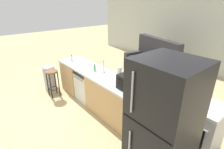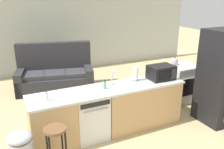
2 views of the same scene
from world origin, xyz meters
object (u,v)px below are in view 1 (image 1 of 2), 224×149
object	(u,v)px
refrigerator	(161,130)
trash_bin	(50,77)
dish_soap_bottle	(72,58)
couch	(152,64)
stove_range	(196,125)
paper_towel_roll	(119,73)
microwave	(132,83)
dishwasher	(89,85)
soap_bottle	(94,68)
kettle	(196,92)
bar_stool	(52,78)

from	to	relation	value
refrigerator	trash_bin	size ratio (longest dim) A/B	2.56
dish_soap_bottle	couch	size ratio (longest dim) A/B	0.08
stove_range	couch	bearing A→B (deg)	141.48
stove_range	refrigerator	bearing A→B (deg)	-90.01
paper_towel_roll	microwave	bearing A→B (deg)	-15.96
dishwasher	paper_towel_roll	distance (m)	1.20
dishwasher	refrigerator	distance (m)	2.71
microwave	paper_towel_roll	distance (m)	0.53
stove_range	refrigerator	distance (m)	1.20
refrigerator	couch	distance (m)	4.17
dish_soap_bottle	refrigerator	bearing A→B (deg)	-8.43
soap_bottle	dish_soap_bottle	bearing A→B (deg)	-177.17
dish_soap_bottle	couch	xyz separation A→B (m)	(0.71, 2.70, -0.58)
dishwasher	kettle	distance (m)	2.59
dishwasher	couch	distance (m)	2.64
microwave	refrigerator	bearing A→B (deg)	-27.09
dishwasher	bar_stool	world-z (taller)	dishwasher
soap_bottle	bar_stool	distance (m)	1.33
bar_stool	trash_bin	world-z (taller)	same
dishwasher	stove_range	xyz separation A→B (m)	(2.60, 0.55, 0.03)
bar_stool	soap_bottle	bearing A→B (deg)	31.95
dishwasher	kettle	size ratio (longest dim) A/B	4.10
refrigerator	kettle	size ratio (longest dim) A/B	9.23
kettle	trash_bin	bearing A→B (deg)	-161.07
paper_towel_roll	refrigerator	bearing A→B (deg)	-23.70
dishwasher	paper_towel_roll	world-z (taller)	paper_towel_roll
microwave	couch	distance (m)	3.14
dishwasher	paper_towel_roll	bearing A→B (deg)	8.03
trash_bin	bar_stool	bearing A→B (deg)	-10.70
refrigerator	microwave	xyz separation A→B (m)	(-1.07, 0.55, 0.09)
refrigerator	soap_bottle	distance (m)	2.36
bar_stool	trash_bin	distance (m)	0.50
kettle	dishwasher	bearing A→B (deg)	-164.42
dish_soap_bottle	soap_bottle	bearing A→B (deg)	2.83
refrigerator	dish_soap_bottle	xyz separation A→B (m)	(-3.34, 0.49, 0.03)
refrigerator	bar_stool	bearing A→B (deg)	-178.00
stove_range	kettle	xyz separation A→B (m)	(-0.17, 0.13, 0.53)
stove_range	bar_stool	xyz separation A→B (m)	(-3.36, -1.22, 0.08)
dish_soap_bottle	trash_bin	world-z (taller)	dish_soap_bottle
paper_towel_roll	couch	world-z (taller)	couch
refrigerator	trash_bin	world-z (taller)	refrigerator
stove_range	refrigerator	world-z (taller)	refrigerator
microwave	soap_bottle	bearing A→B (deg)	-179.89
bar_stool	trash_bin	xyz separation A→B (m)	(-0.47, 0.09, -0.16)
paper_towel_roll	bar_stool	size ratio (longest dim) A/B	0.38
refrigerator	paper_towel_roll	world-z (taller)	refrigerator
microwave	trash_bin	size ratio (longest dim) A/B	0.68
refrigerator	couch	size ratio (longest dim) A/B	0.88
kettle	bar_stool	world-z (taller)	kettle
paper_towel_roll	trash_bin	size ratio (longest dim) A/B	0.38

